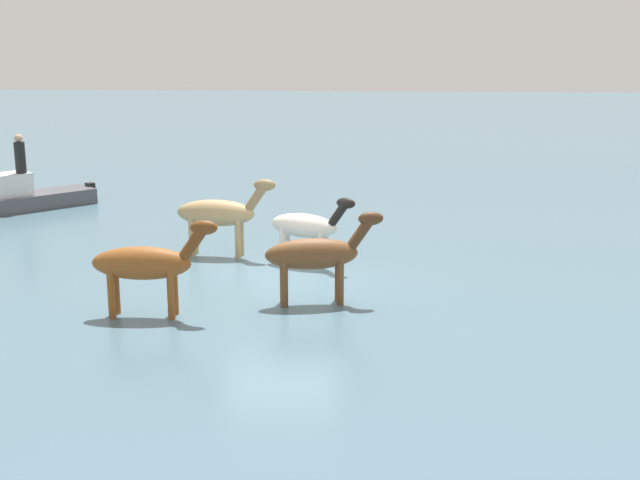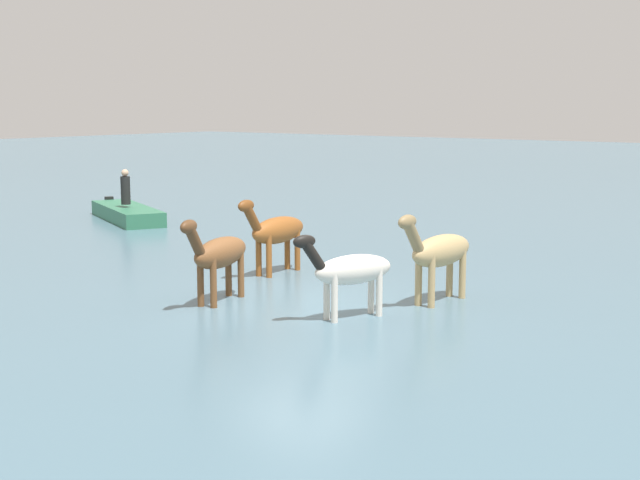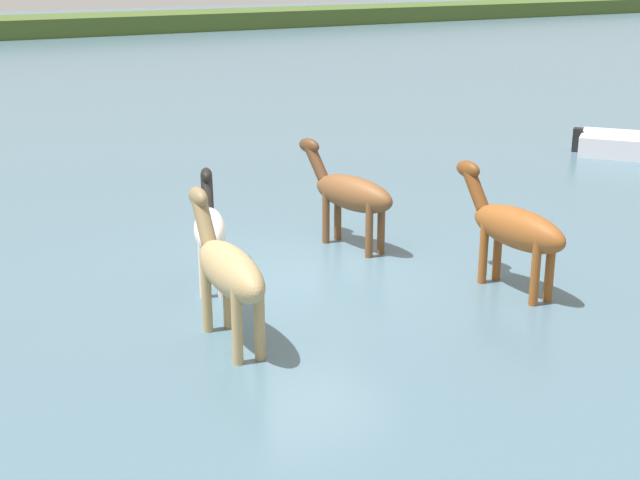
{
  "view_description": "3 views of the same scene",
  "coord_description": "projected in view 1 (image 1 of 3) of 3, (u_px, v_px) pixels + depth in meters",
  "views": [
    {
      "loc": [
        16.72,
        2.35,
        4.96
      ],
      "look_at": [
        0.45,
        0.9,
        1.06
      ],
      "focal_mm": 45.65,
      "sensor_mm": 36.0,
      "label": 1
    },
    {
      "loc": [
        -11.0,
        13.93,
        4.03
      ],
      "look_at": [
        0.1,
        -0.76,
        1.2
      ],
      "focal_mm": 50.52,
      "sensor_mm": 36.0,
      "label": 2
    },
    {
      "loc": [
        -6.5,
        -11.77,
        4.99
      ],
      "look_at": [
        0.16,
        -0.19,
        0.64
      ],
      "focal_mm": 48.95,
      "sensor_mm": 36.0,
      "label": 3
    }
  ],
  "objects": [
    {
      "name": "boat_skiff_near",
      "position": [
        18.0,
        201.0,
        25.15
      ],
      "size": [
        4.25,
        3.95,
        1.34
      ],
      "rotation": [
        0.0,
        0.0,
        5.56
      ],
      "color": "#4C4C51",
      "rests_on": "ground_plane"
    },
    {
      "name": "horse_lead",
      "position": [
        219.0,
        213.0,
        19.54
      ],
      "size": [
        0.68,
        2.46,
        1.91
      ],
      "rotation": [
        0.0,
        0.0,
        1.51
      ],
      "color": "tan",
      "rests_on": "ground_plane"
    },
    {
      "name": "horse_dun_straggler",
      "position": [
        146.0,
        264.0,
        15.12
      ],
      "size": [
        0.63,
        2.39,
        1.86
      ],
      "rotation": [
        0.0,
        0.0,
        1.62
      ],
      "color": "brown",
      "rests_on": "ground_plane"
    },
    {
      "name": "horse_mid_herd",
      "position": [
        307.0,
        226.0,
        18.75
      ],
      "size": [
        1.1,
        2.11,
        1.67
      ],
      "rotation": [
        0.0,
        0.0,
        1.2
      ],
      "color": "silver",
      "rests_on": "ground_plane"
    },
    {
      "name": "person_spotter_bow",
      "position": [
        20.0,
        155.0,
        24.72
      ],
      "size": [
        0.32,
        0.32,
        1.19
      ],
      "color": "black",
      "rests_on": "boat_skiff_near"
    },
    {
      "name": "ground_plane",
      "position": [
        280.0,
        282.0,
        17.55
      ],
      "size": [
        153.68,
        153.68,
        0.0
      ],
      "primitive_type": "plane",
      "color": "#476675"
    },
    {
      "name": "horse_rear_stallion",
      "position": [
        316.0,
        254.0,
        15.88
      ],
      "size": [
        0.93,
        2.36,
        1.82
      ],
      "rotation": [
        0.0,
        0.0,
        1.79
      ],
      "color": "brown",
      "rests_on": "ground_plane"
    }
  ]
}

